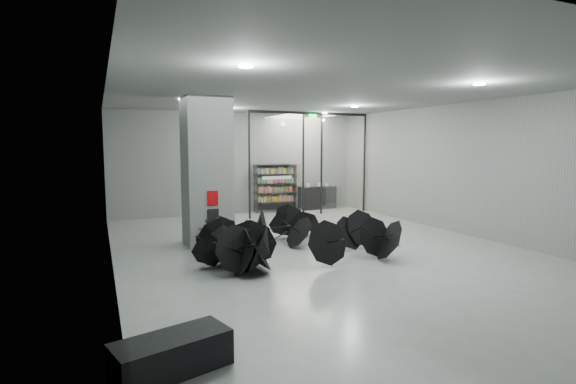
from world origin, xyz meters
name	(u,v)px	position (x,y,z in m)	size (l,w,h in m)	color
room	(323,140)	(0.00, 0.00, 2.84)	(14.00, 14.02, 4.01)	gray
column	(207,172)	(-2.50, 2.00, 2.00)	(1.20, 1.20, 4.00)	slate
fire_cabinet	(213,198)	(-2.50, 1.38, 1.35)	(0.28, 0.04, 0.38)	#A50A07
info_panel	(213,217)	(-2.50, 1.38, 0.85)	(0.30, 0.03, 0.42)	black
exit_sign	(313,116)	(2.40, 5.30, 3.82)	(0.30, 0.06, 0.15)	#0CE533
glass_partition	(310,159)	(2.39, 5.50, 2.18)	(5.06, 0.08, 4.00)	silver
bench	(172,354)	(-4.50, -4.61, 0.22)	(1.38, 0.59, 0.44)	black
bookshelf	(276,188)	(1.44, 6.75, 0.97)	(1.77, 0.35, 1.94)	black
shop_counter	(317,198)	(3.38, 6.80, 0.48)	(1.61, 0.64, 0.96)	black
umbrella_cluster	(277,245)	(-1.34, -0.19, 0.32)	(5.34, 4.62, 1.33)	black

